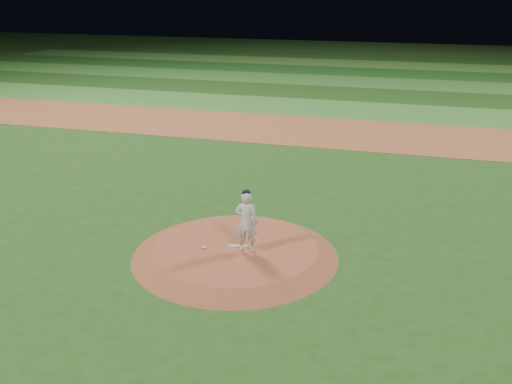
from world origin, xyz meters
name	(u,v)px	position (x,y,z in m)	size (l,w,h in m)	color
ground	(235,255)	(0.00, 0.00, 0.00)	(120.00, 120.00, 0.00)	#244F19
infield_dirt_band	(324,132)	(0.00, 14.00, 0.01)	(70.00, 6.00, 0.02)	#9E5731
outfield_stripe_0	(340,109)	(0.00, 19.50, 0.01)	(70.00, 5.00, 0.02)	#397A2C
outfield_stripe_1	(351,94)	(0.00, 24.50, 0.01)	(70.00, 5.00, 0.02)	#1D4717
outfield_stripe_2	(360,82)	(0.00, 29.50, 0.01)	(70.00, 5.00, 0.02)	#337229
outfield_stripe_3	(367,72)	(0.00, 34.50, 0.01)	(70.00, 5.00, 0.02)	#1B4D19
outfield_stripe_4	(372,64)	(0.00, 39.50, 0.01)	(70.00, 5.00, 0.02)	#3E782B
outfield_stripe_5	(377,58)	(0.00, 44.50, 0.01)	(70.00, 5.00, 0.02)	#1D4917
pitchers_mound	(235,251)	(0.00, 0.00, 0.12)	(5.50, 5.50, 0.25)	#9D4E30
pitching_rubber	(238,246)	(0.07, 0.05, 0.26)	(0.53, 0.13, 0.03)	beige
rosin_bag	(204,247)	(-0.75, -0.32, 0.28)	(0.12, 0.12, 0.07)	silver
pitcher_on_mound	(246,221)	(0.36, -0.14, 1.09)	(0.64, 0.46, 1.71)	silver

